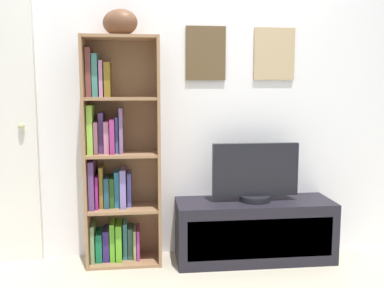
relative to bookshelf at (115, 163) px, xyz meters
name	(u,v)px	position (x,y,z in m)	size (l,w,h in m)	color
back_wall	(180,92)	(0.47, 0.14, 0.49)	(4.80, 0.08, 2.40)	white
bookshelf	(115,163)	(0.00, 0.00, 0.00)	(0.51, 0.28, 1.58)	#906846
football	(120,23)	(0.06, -0.03, 0.95)	(0.25, 0.18, 0.18)	brown
tv_stand	(254,230)	(0.98, -0.09, -0.49)	(1.12, 0.38, 0.43)	black
television	(255,173)	(0.98, -0.08, -0.08)	(0.61, 0.22, 0.41)	black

